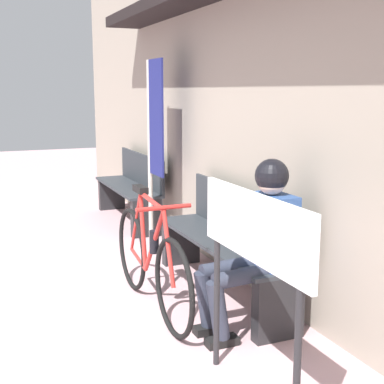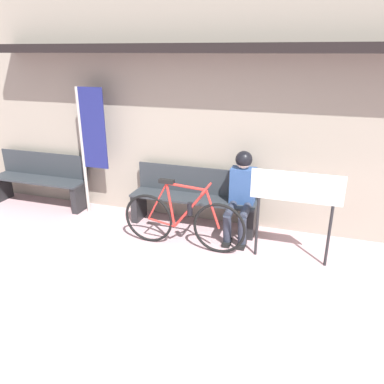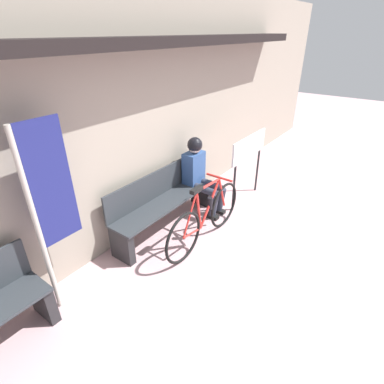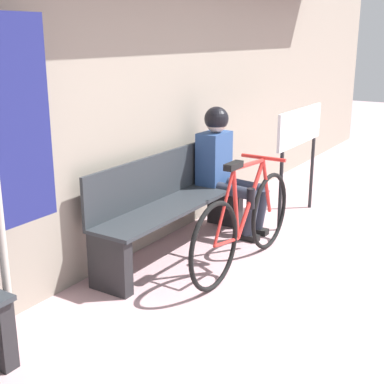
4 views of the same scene
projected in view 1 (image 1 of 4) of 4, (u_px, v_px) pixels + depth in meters
The scene contains 7 objects.
storefront_wall at pixel (277, 90), 4.05m from camera, with size 12.00×0.56×3.20m.
park_bench_near at pixel (227, 244), 4.37m from camera, with size 1.85×0.42×0.87m.
bicycle at pixel (150, 261), 4.05m from camera, with size 1.67×0.40×0.93m.
person_seated at pixel (259, 235), 3.62m from camera, with size 0.34×0.65×1.21m.
park_bench_far at pixel (131, 190), 6.83m from camera, with size 1.67×0.42×0.87m.
banner_pole at pixel (154, 130), 5.67m from camera, with size 0.45×0.05×1.98m.
signboard at pixel (253, 244), 2.74m from camera, with size 1.07×0.04×1.15m.
Camera 1 is at (3.54, 0.47, 1.66)m, focal length 50.00 mm.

